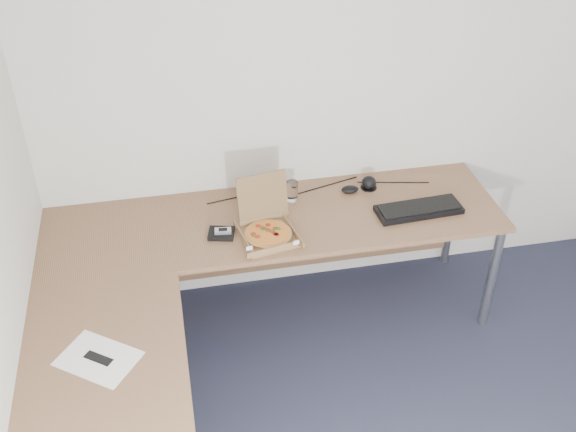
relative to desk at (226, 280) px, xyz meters
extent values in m
cube|color=brown|center=(0.32, 0.43, 0.01)|extent=(2.50, 0.70, 0.03)
cube|color=brown|center=(-0.58, -0.67, 0.01)|extent=(0.70, 1.50, 0.03)
cylinder|color=gray|center=(1.52, 0.73, -0.35)|extent=(0.05, 0.05, 0.70)
cube|color=olive|center=(0.26, 0.26, 0.03)|extent=(0.28, 0.28, 0.01)
cube|color=olive|center=(0.26, 0.42, 0.18)|extent=(0.28, 0.06, 0.27)
cylinder|color=#C7854C|center=(0.26, 0.26, 0.05)|extent=(0.25, 0.25, 0.02)
cylinder|color=#B73C1A|center=(0.26, 0.26, 0.06)|extent=(0.22, 0.22, 0.00)
cylinder|color=silver|center=(0.45, 0.59, 0.09)|extent=(0.07, 0.07, 0.12)
cube|color=black|center=(1.11, 0.33, 0.04)|extent=(0.48, 0.19, 0.03)
ellipsoid|color=black|center=(0.80, 0.60, 0.05)|extent=(0.11, 0.09, 0.04)
cube|color=black|center=(0.02, 0.33, 0.04)|extent=(0.16, 0.14, 0.02)
cube|color=#B2B5BA|center=(0.03, 0.32, 0.06)|extent=(0.09, 0.05, 0.02)
cube|color=white|center=(-0.60, -0.44, 0.03)|extent=(0.40, 0.38, 0.00)
ellipsoid|color=black|center=(0.91, 0.62, 0.07)|extent=(0.09, 0.09, 0.08)
camera|label=1|loc=(-0.21, -2.58, 2.21)|focal=42.91mm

